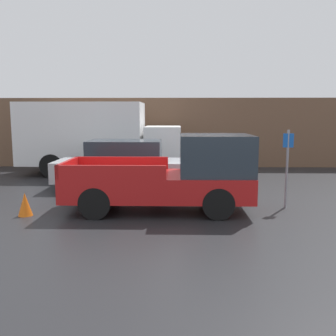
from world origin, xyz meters
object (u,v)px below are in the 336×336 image
Objects in this scene: parking_sign at (287,164)px; traffic_cone at (25,204)px; delivery_truck at (95,136)px; pickup_truck at (176,175)px; car at (122,164)px.

parking_sign is 3.63× the size of traffic_cone.
delivery_truck reaches higher than traffic_cone.
car is (-1.96, 3.16, -0.12)m from pickup_truck.
delivery_truck is at bearing 87.32° from traffic_cone.
delivery_truck is at bearing 119.26° from pickup_truck.
pickup_truck reaches higher than traffic_cone.
pickup_truck is at bearing -172.55° from parking_sign.
car is at bearing 61.29° from traffic_cone.
delivery_truck is at bearing 138.13° from parking_sign.
parking_sign is (5.17, -2.74, 0.39)m from car.
delivery_truck is (-1.74, 3.45, 0.86)m from car.
traffic_cone is (-2.08, -3.80, -0.58)m from car.
parking_sign is at bearing 7.45° from pickup_truck.
parking_sign is at bearing -41.87° from delivery_truck.
delivery_truck reaches higher than car.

